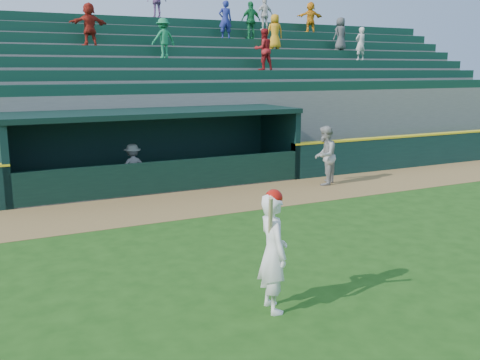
{
  "coord_description": "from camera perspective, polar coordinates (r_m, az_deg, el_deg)",
  "views": [
    {
      "loc": [
        -5.24,
        -8.96,
        3.73
      ],
      "look_at": [
        0.0,
        1.6,
        1.3
      ],
      "focal_mm": 40.0,
      "sensor_mm": 36.0,
      "label": 1
    }
  ],
  "objects": [
    {
      "name": "dugout",
      "position": [
        17.91,
        -9.17,
        3.9
      ],
      "size": [
        9.4,
        2.8,
        2.46
      ],
      "color": "slate",
      "rests_on": "ground"
    },
    {
      "name": "batter_at_plate",
      "position": [
        8.38,
        3.55,
        -7.55
      ],
      "size": [
        0.6,
        0.82,
        1.97
      ],
      "color": "white",
      "rests_on": "ground"
    },
    {
      "name": "stands",
      "position": [
        22.2,
        -12.78,
        7.95
      ],
      "size": [
        34.5,
        6.25,
        7.4
      ],
      "color": "slate",
      "rests_on": "ground"
    },
    {
      "name": "ground",
      "position": [
        11.03,
        3.73,
        -8.15
      ],
      "size": [
        120.0,
        120.0,
        0.0
      ],
      "primitive_type": "plane",
      "color": "#1D4611",
      "rests_on": "ground"
    },
    {
      "name": "warning_track",
      "position": [
        15.28,
        -5.51,
        -2.52
      ],
      "size": [
        40.0,
        3.0,
        0.01
      ],
      "primitive_type": "cube",
      "color": "olive",
      "rests_on": "ground"
    },
    {
      "name": "field_wall_right",
      "position": [
        23.58,
        21.88,
        3.19
      ],
      "size": [
        15.5,
        0.3,
        1.2
      ],
      "primitive_type": "cube",
      "color": "black",
      "rests_on": "ground"
    },
    {
      "name": "dugout_player_inside",
      "position": [
        17.29,
        -11.35,
        1.41
      ],
      "size": [
        0.94,
        0.54,
        1.45
      ],
      "primitive_type": "imported",
      "rotation": [
        0.0,
        0.0,
        3.13
      ],
      "color": "#999994",
      "rests_on": "ground"
    },
    {
      "name": "wall_stripe_right",
      "position": [
        23.51,
        21.99,
        4.71
      ],
      "size": [
        15.5,
        0.32,
        0.06
      ],
      "primitive_type": "cube",
      "color": "yellow",
      "rests_on": "field_wall_right"
    },
    {
      "name": "dugout_player_front",
      "position": [
        17.78,
        9.04,
        2.59
      ],
      "size": [
        1.2,
        1.17,
        1.95
      ],
      "primitive_type": "imported",
      "rotation": [
        0.0,
        0.0,
        3.84
      ],
      "color": "#999994",
      "rests_on": "ground"
    }
  ]
}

